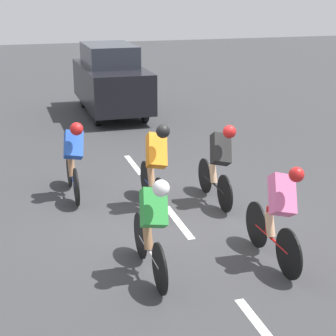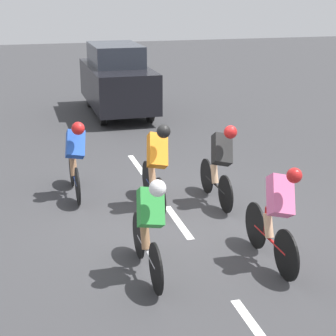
{
  "view_description": "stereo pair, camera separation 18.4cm",
  "coord_description": "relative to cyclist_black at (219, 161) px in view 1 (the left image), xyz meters",
  "views": [
    {
      "loc": [
        2.58,
        8.3,
        3.72
      ],
      "look_at": [
        0.18,
        0.21,
        0.95
      ],
      "focal_mm": 60.0,
      "sensor_mm": 36.0,
      "label": 1
    },
    {
      "loc": [
        2.41,
        8.35,
        3.72
      ],
      "look_at": [
        0.18,
        0.21,
        0.95
      ],
      "focal_mm": 60.0,
      "sensor_mm": 36.0,
      "label": 2
    }
  ],
  "objects": [
    {
      "name": "support_car",
      "position": [
        0.42,
        -7.69,
        0.25
      ],
      "size": [
        1.7,
        4.12,
        2.05
      ],
      "color": "black",
      "rests_on": "ground"
    },
    {
      "name": "ground_plane",
      "position": [
        0.94,
        0.4,
        -0.79
      ],
      "size": [
        60.0,
        60.0,
        0.0
      ],
      "primitive_type": "plane",
      "color": "#38383A"
    },
    {
      "name": "cyclist_blue",
      "position": [
        2.4,
        -1.04,
        -0.02
      ],
      "size": [
        0.4,
        1.7,
        1.45
      ],
      "color": "black",
      "rests_on": "ground"
    },
    {
      "name": "lane_stripe_far",
      "position": [
        0.94,
        -2.59,
        -0.78
      ],
      "size": [
        0.12,
        1.4,
        0.01
      ],
      "primitive_type": "cube",
      "color": "white",
      "rests_on": "ground"
    },
    {
      "name": "lane_stripe_mid",
      "position": [
        0.94,
        0.61,
        -0.78
      ],
      "size": [
        0.12,
        1.4,
        0.01
      ],
      "primitive_type": "cube",
      "color": "white",
      "rests_on": "ground"
    },
    {
      "name": "cyclist_orange",
      "position": [
        1.12,
        -0.11,
        0.03
      ],
      "size": [
        0.42,
        1.63,
        1.54
      ],
      "color": "black",
      "rests_on": "ground"
    },
    {
      "name": "lane_stripe_near",
      "position": [
        0.94,
        3.81,
        -0.78
      ],
      "size": [
        0.12,
        1.4,
        0.01
      ],
      "primitive_type": "cube",
      "color": "white",
      "rests_on": "ground"
    },
    {
      "name": "cyclist_green",
      "position": [
        1.81,
        2.23,
        -0.03
      ],
      "size": [
        0.4,
        1.68,
        1.44
      ],
      "color": "black",
      "rests_on": "ground"
    },
    {
      "name": "cyclist_black",
      "position": [
        0.0,
        0.0,
        0.0
      ],
      "size": [
        0.44,
        1.64,
        1.48
      ],
      "color": "black",
      "rests_on": "ground"
    },
    {
      "name": "cyclist_pink",
      "position": [
        0.06,
        2.35,
        -0.02
      ],
      "size": [
        0.44,
        1.68,
        1.48
      ],
      "color": "black",
      "rests_on": "ground"
    }
  ]
}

